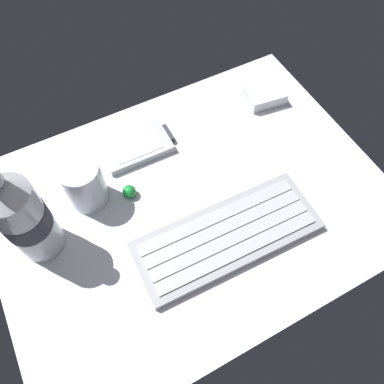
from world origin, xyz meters
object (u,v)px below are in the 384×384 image
(handheld_device, at_px, (137,146))
(juice_cup, at_px, (85,185))
(keyboard, at_px, (227,235))
(trackball_mouse, at_px, (129,191))
(charger_block, at_px, (264,95))
(water_bottle, at_px, (23,217))

(handheld_device, relative_size, juice_cup, 1.52)
(keyboard, distance_m, trackball_mouse, 0.18)
(keyboard, xyz_separation_m, charger_block, (0.21, 0.22, 0.00))
(handheld_device, distance_m, trackball_mouse, 0.10)
(keyboard, xyz_separation_m, juice_cup, (-0.16, 0.17, 0.03))
(handheld_device, xyz_separation_m, water_bottle, (-0.20, -0.10, 0.08))
(juice_cup, xyz_separation_m, trackball_mouse, (0.06, -0.03, -0.03))
(keyboard, relative_size, trackball_mouse, 13.31)
(charger_block, bearing_deg, water_bottle, -168.55)
(handheld_device, distance_m, water_bottle, 0.24)
(handheld_device, xyz_separation_m, charger_block, (0.27, -0.01, 0.00))
(handheld_device, relative_size, charger_block, 1.84)
(keyboard, bearing_deg, handheld_device, 103.46)
(keyboard, bearing_deg, trackball_mouse, 125.99)
(keyboard, distance_m, handheld_device, 0.23)
(keyboard, relative_size, charger_block, 4.18)
(charger_block, xyz_separation_m, trackball_mouse, (-0.32, -0.08, -0.00))
(water_bottle, bearing_deg, keyboard, -26.06)
(handheld_device, height_order, charger_block, charger_block)
(water_bottle, bearing_deg, handheld_device, 26.67)
(keyboard, bearing_deg, juice_cup, 134.18)
(water_bottle, xyz_separation_m, charger_block, (0.47, 0.10, -0.08))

